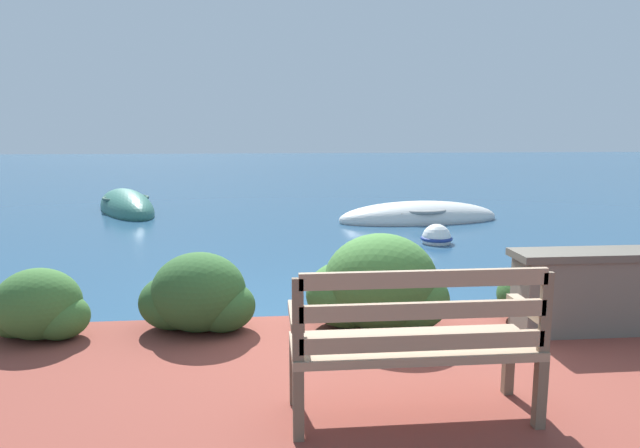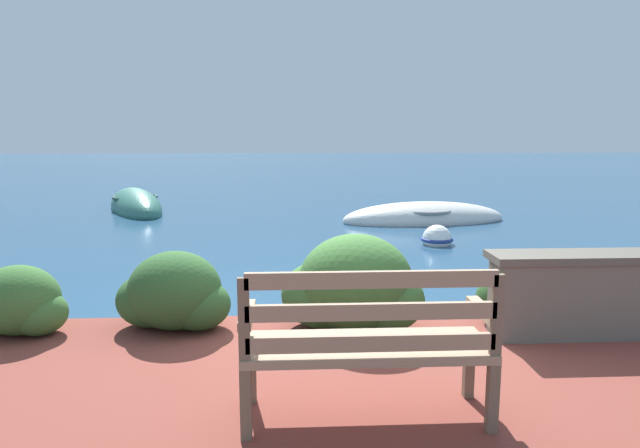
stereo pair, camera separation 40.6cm
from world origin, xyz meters
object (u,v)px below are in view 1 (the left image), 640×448
Objects in this scene: park_bench at (416,339)px; mooring_buoy at (437,238)px; rowboat_mid at (126,208)px; rowboat_nearest at (419,218)px.

mooring_buoy is at bearing 78.22° from park_bench.
park_bench is 0.41× the size of rowboat_mid.
rowboat_nearest is at bearing -131.17° from rowboat_mid.
park_bench is at bearing 177.40° from rowboat_mid.
rowboat_nearest is at bearing 81.98° from mooring_buoy.
park_bench is 0.40× the size of rowboat_nearest.
rowboat_nearest is 6.61× the size of mooring_buoy.
park_bench is at bearing 68.12° from rowboat_nearest.
park_bench is at bearing -108.09° from mooring_buoy.
mooring_buoy is (6.03, -4.31, 0.01)m from rowboat_mid.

